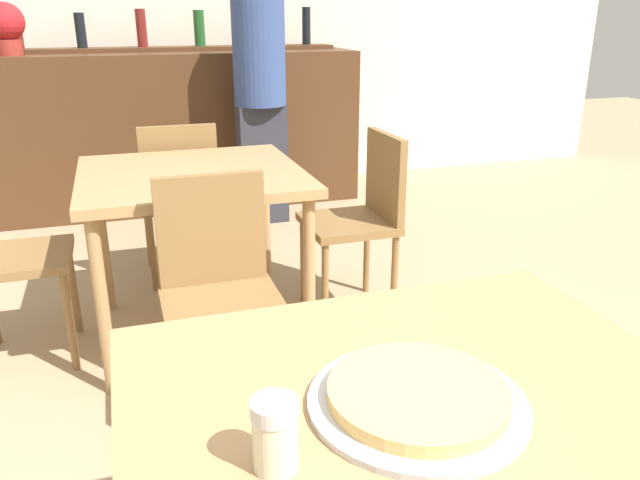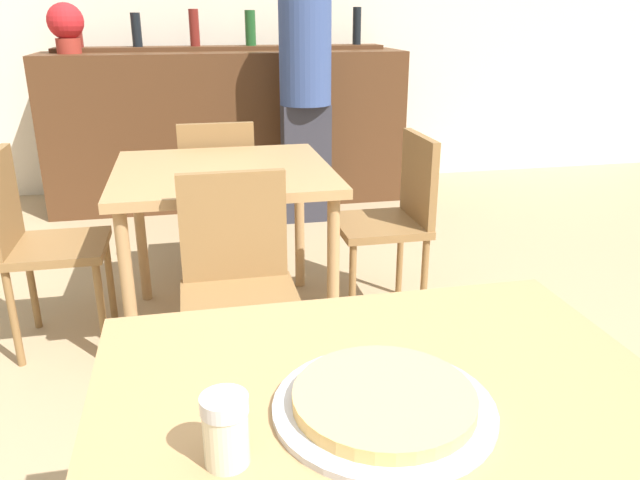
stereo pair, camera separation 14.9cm
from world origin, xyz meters
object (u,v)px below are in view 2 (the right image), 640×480
Objects in this scene: chair_far_side_left at (36,236)px; pizza_tray at (384,401)px; cheese_shaker at (226,429)px; chair_far_side_front at (238,278)px; potted_plant at (66,25)px; chair_far_side_back at (218,187)px; person_standing at (305,88)px; chair_far_side_right at (395,212)px.

chair_far_side_left is 2.35× the size of pizza_tray.
pizza_tray is 3.32× the size of cheese_shaker.
chair_far_side_front is 2.35× the size of pizza_tray.
cheese_shaker is 4.02m from potted_plant.
chair_far_side_back is 1.16m from person_standing.
chair_far_side_right is 7.81× the size of cheese_shaker.
chair_far_side_back and chair_far_side_left have the same top height.
potted_plant is (-0.77, 3.91, 0.48)m from cheese_shaker.
potted_plant is (-1.53, 0.53, 0.39)m from person_standing.
chair_far_side_left is at bearing 38.24° from chair_far_side_back.
pizza_tray is at bearing -19.39° from chair_far_side_right.
pizza_tray is 1.11× the size of potted_plant.
chair_far_side_back is 1.00m from chair_far_side_left.
chair_far_side_left reaches higher than pizza_tray.
chair_far_side_front is 1.23m from pizza_tray.
person_standing is at bearing -19.13° from potted_plant.
potted_plant reaches higher than chair_far_side_right.
chair_far_side_right is 2.35× the size of pizza_tray.
chair_far_side_left is at bearing -87.23° from potted_plant.
chair_far_side_back is 1.00m from chair_far_side_right.
chair_far_side_front is at bearing 84.96° from cheese_shaker.
potted_plant is at bearing -57.97° from chair_far_side_back.
chair_far_side_back is (-0.00, 1.24, 0.00)m from chair_far_side_front.
pizza_tray is at bearing -82.97° from chair_far_side_front.
pizza_tray is (0.15, -1.19, 0.28)m from chair_far_side_front.
person_standing is (1.43, 1.50, 0.40)m from chair_far_side_left.
potted_plant is at bearing 108.44° from chair_far_side_front.
pizza_tray is at bearing -98.56° from person_standing.
chair_far_side_back and chair_far_side_right have the same top height.
chair_far_side_left is at bearing -90.00° from chair_far_side_right.
chair_far_side_right is at bearing 141.76° from chair_far_side_back.
pizza_tray is (0.93, -1.81, 0.28)m from chair_far_side_left.
chair_far_side_left is 2.62× the size of potted_plant.
potted_plant is at bearing 105.01° from pizza_tray.
cheese_shaker is at bearing -102.61° from person_standing.
chair_far_side_right is at bearing -90.00° from chair_far_side_left.
chair_far_side_front is at bearing 97.03° from pizza_tray.
chair_far_side_left is 2.06m from pizza_tray.
chair_far_side_front is 1.00× the size of chair_far_side_left.
cheese_shaker reaches higher than chair_far_side_front.
chair_far_side_front and chair_far_side_back have the same top height.
chair_far_side_back is 7.81× the size of cheese_shaker.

